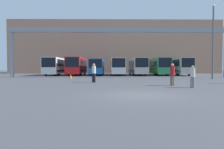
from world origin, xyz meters
The scene contains 15 objects.
ground_plane centered at (0.00, 0.00, 0.00)m, with size 200.00×200.00×0.00m, color #47474C.
building_backdrop centered at (0.00, 46.90, 6.92)m, with size 55.38×12.00×13.84m.
overhead_gantry centered at (0.00, 20.36, 6.44)m, with size 33.56×0.80×7.58m.
bus_slot_0 centered at (-11.90, 28.62, 1.89)m, with size 2.63×10.17×3.29m.
bus_slot_1 centered at (-7.94, 29.17, 1.92)m, with size 2.57×11.27×3.33m.
bus_slot_2 centered at (-3.97, 29.42, 1.74)m, with size 2.47×11.77×3.01m.
bus_slot_3 centered at (0.00, 29.57, 1.84)m, with size 2.52×12.07×3.20m.
bus_slot_4 centered at (3.97, 29.18, 1.86)m, with size 2.51×11.29×3.23m.
bus_slot_5 centered at (7.94, 29.72, 1.87)m, with size 2.46×12.38×3.23m.
bus_slot_6 centered at (11.90, 28.60, 1.86)m, with size 2.53×10.13×3.24m.
pedestrian_far_center centered at (4.40, 3.89, 0.85)m, with size 0.33×0.33×1.60m.
pedestrian_near_left centered at (3.44, 5.50, 0.94)m, with size 0.37×0.37×1.77m.
pedestrian_near_right centered at (-3.11, 9.20, 0.99)m, with size 0.39×0.39×1.86m.
traffic_cone centered at (-6.87, 16.81, 0.28)m, with size 0.40×0.40×0.57m.
lamp_post centered at (11.35, 14.46, 5.01)m, with size 0.36×0.36×9.29m.
Camera 1 is at (-1.60, -10.35, 1.42)m, focal length 32.00 mm.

